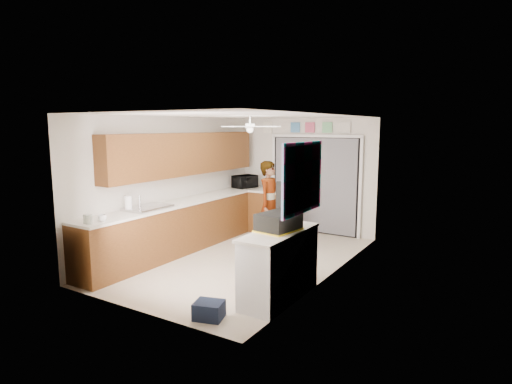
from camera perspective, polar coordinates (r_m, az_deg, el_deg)
The scene contains 40 objects.
floor at distance 7.65m, azimuth -1.58°, elevation -8.94°, with size 5.00×5.00×0.00m, color beige.
ceiling at distance 7.29m, azimuth -1.67°, elevation 10.14°, with size 5.00×5.00×0.00m, color white.
wall_back at distance 9.54m, azimuth 6.60°, elevation 2.23°, with size 3.20×3.20×0.00m, color silver.
wall_front at distance 5.47m, azimuth -16.07°, elevation -2.90°, with size 3.20×3.20×0.00m, color silver.
wall_left at distance 8.34m, azimuth -10.88°, elevation 1.19°, with size 5.00×5.00×0.00m, color silver.
wall_right at distance 6.64m, azimuth 10.04°, elevation -0.69°, with size 5.00×5.00×0.00m, color silver.
left_base_cabinets at distance 8.28m, azimuth -9.18°, elevation -4.44°, with size 0.60×4.80×0.90m, color brown.
left_countertop at distance 8.18m, azimuth -9.21°, elevation -1.24°, with size 0.62×4.80×0.04m, color white.
upper_cabinets at distance 8.33m, azimuth -9.25°, elevation 5.03°, with size 0.32×4.00×0.80m, color brown.
sink_basin at distance 7.46m, azimuth -14.22°, elevation -2.09°, with size 0.50×0.76×0.06m, color silver.
faucet at distance 7.58m, azimuth -15.25°, elevation -1.23°, with size 0.03×0.03×0.22m, color silver.
peninsula_base at distance 9.44m, azimuth 2.48°, elevation -2.70°, with size 1.00×0.60×0.90m, color brown.
peninsula_top at distance 9.36m, azimuth 2.50°, elevation 0.12°, with size 1.04×0.64×0.04m, color white.
back_opening_recess at distance 9.43m, azimuth 7.88°, elevation 0.91°, with size 2.00×0.06×2.10m, color black.
curtain_panel at distance 9.40m, azimuth 7.78°, elevation 0.88°, with size 1.90×0.03×2.05m, color gray.
door_trim_left at distance 9.86m, azimuth 2.37°, elevation 1.32°, with size 0.06×0.04×2.10m, color white.
door_trim_right at distance 9.05m, azimuth 13.73°, elevation 0.41°, with size 0.06×0.04×2.10m, color white.
door_trim_head at distance 9.32m, azimuth 7.94°, elevation 7.42°, with size 2.10×0.04×0.06m, color white.
header_frame_1 at distance 9.56m, azimuth 5.26°, elevation 8.57°, with size 0.22×0.02×0.22m, color #4684BB.
header_frame_2 at distance 9.41m, azimuth 7.19°, elevation 8.54°, with size 0.22×0.02×0.22m, color #C74A6B.
header_frame_3 at distance 9.25m, azimuth 9.48°, elevation 8.49°, with size 0.22×0.02×0.22m, color #6AB97D.
header_frame_4 at distance 9.11m, azimuth 11.83°, elevation 8.42°, with size 0.22×0.02×0.22m, color beige.
route66_sign at distance 9.89m, azimuth 1.58°, elevation 8.61°, with size 0.22×0.02×0.26m, color silver.
right_counter_base at distance 5.87m, azimuth 3.15°, elevation -9.87°, with size 0.50×1.40×0.90m, color white.
right_counter_top at distance 5.74m, azimuth 3.10°, elevation -5.41°, with size 0.54×1.44×0.04m, color white.
abstract_painting at distance 5.68m, azimuth 6.25°, elevation 1.89°, with size 0.03×1.15×0.95m, color #E152BF.
ceiling_fan at distance 7.45m, azimuth -0.81°, elevation 8.73°, with size 1.14×1.14×0.24m, color white.
microwave at distance 9.70m, azimuth -1.49°, elevation 1.40°, with size 0.52×0.35×0.29m, color black.
cup at distance 6.68m, azimuth -19.82°, elevation -3.28°, with size 0.12×0.12×0.10m, color white.
jar_a at distance 6.57m, azimuth -21.38°, elevation -3.42°, with size 0.10×0.10×0.13m, color silver.
jar_b at distance 6.62m, azimuth -21.68°, elevation -3.36°, with size 0.09×0.09×0.13m, color silver.
paper_towel_roll at distance 7.31m, azimuth -16.68°, elevation -1.50°, with size 0.12×0.12×0.26m, color white.
suitcase at distance 5.73m, azimuth 3.03°, elevation -3.99°, with size 0.42×0.56×0.24m, color black.
suitcase_rim at distance 5.76m, azimuth 3.02°, elevation -5.05°, with size 0.44×0.58×0.02m, color yellow.
suitcase_lid at distance 5.94m, azimuth 4.38°, elevation -1.10°, with size 0.42×0.03×0.50m, color black.
cardboard_box at distance 6.21m, azimuth 0.12°, elevation -11.97°, with size 0.40×0.30×0.25m, color #A25D33.
navy_crate at distance 5.43m, azimuth -6.29°, elevation -15.39°, with size 0.35×0.29×0.21m, color black.
cabinet_door_panel at distance 7.62m, azimuth 2.37°, elevation -6.31°, with size 0.46×0.03×0.69m, color brown.
man at distance 8.34m, azimuth 1.85°, elevation -1.55°, with size 0.61×0.40×1.67m, color white.
dog at distance 7.48m, azimuth 0.09°, elevation -7.74°, with size 0.22×0.51×0.40m, color black.
Camera 1 is at (3.98, -6.10, 2.32)m, focal length 30.00 mm.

